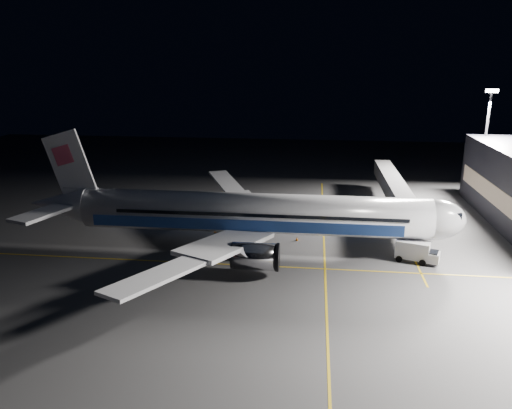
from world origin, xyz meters
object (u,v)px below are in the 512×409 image
object	(u,v)px
safety_cone_a	(215,230)
safety_cone_b	(297,239)
safety_cone_c	(246,224)
service_truck	(417,251)
jet_bridge	(395,190)
floodlight_mast_north	(486,134)
baggage_tug	(216,206)
airliner	(246,214)

from	to	relation	value
safety_cone_a	safety_cone_b	size ratio (longest dim) A/B	1.12
safety_cone_a	safety_cone_c	world-z (taller)	safety_cone_c
safety_cone_b	service_truck	bearing A→B (deg)	-21.06
jet_bridge	safety_cone_c	distance (m)	26.16
service_truck	safety_cone_b	size ratio (longest dim) A/B	9.96
floodlight_mast_north	baggage_tug	xyz separation A→B (m)	(-48.77, -14.61, -11.55)
airliner	safety_cone_b	xyz separation A→B (m)	(7.08, 4.00, -4.87)
jet_bridge	safety_cone_c	size ratio (longest dim) A/B	51.06
airliner	safety_cone_a	size ratio (longest dim) A/B	92.40
safety_cone_a	safety_cone_b	bearing A→B (deg)	-9.72
jet_bridge	floodlight_mast_north	xyz separation A→B (m)	(18.00, 13.93, 7.79)
floodlight_mast_north	safety_cone_a	size ratio (longest dim) A/B	31.11
safety_cone_a	safety_cone_b	world-z (taller)	safety_cone_a
floodlight_mast_north	baggage_tug	distance (m)	52.20
baggage_tug	safety_cone_b	xyz separation A→B (m)	(14.77, -13.38, -0.53)
jet_bridge	safety_cone_c	xyz separation A→B (m)	(-24.42, -8.36, -4.25)
baggage_tug	safety_cone_a	world-z (taller)	baggage_tug
service_truck	baggage_tug	xyz separation A→B (m)	(-30.79, 19.55, -0.69)
jet_bridge	safety_cone_a	size ratio (longest dim) A/B	51.70
service_truck	safety_cone_a	world-z (taller)	service_truck
baggage_tug	jet_bridge	bearing A→B (deg)	0.54
safety_cone_b	safety_cone_c	size ratio (longest dim) A/B	0.88
airliner	baggage_tug	xyz separation A→B (m)	(-7.69, 17.38, -4.34)
jet_bridge	baggage_tug	xyz separation A→B (m)	(-30.77, -0.68, -3.76)
floodlight_mast_north	service_truck	size ratio (longest dim) A/B	3.49
airliner	baggage_tug	world-z (taller)	airliner
jet_bridge	safety_cone_b	world-z (taller)	jet_bridge
safety_cone_b	safety_cone_c	distance (m)	10.17
jet_bridge	safety_cone_c	world-z (taller)	jet_bridge
airliner	baggage_tug	distance (m)	19.49
airliner	safety_cone_a	xyz separation A→B (m)	(-5.71, 6.19, -4.83)
service_truck	baggage_tug	distance (m)	36.48
floodlight_mast_north	safety_cone_c	distance (m)	49.41
airliner	jet_bridge	distance (m)	29.31
jet_bridge	safety_cone_b	distance (m)	21.72
jet_bridge	safety_cone_a	distance (m)	31.43
baggage_tug	safety_cone_a	xyz separation A→B (m)	(1.98, -11.19, -0.49)
airliner	safety_cone_a	world-z (taller)	airliner
floodlight_mast_north	safety_cone_b	size ratio (longest dim) A/B	34.79
floodlight_mast_north	airliner	bearing A→B (deg)	-142.09
safety_cone_c	floodlight_mast_north	bearing A→B (deg)	27.71
safety_cone_a	safety_cone_c	xyz separation A→B (m)	(4.37, 3.51, 0.00)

